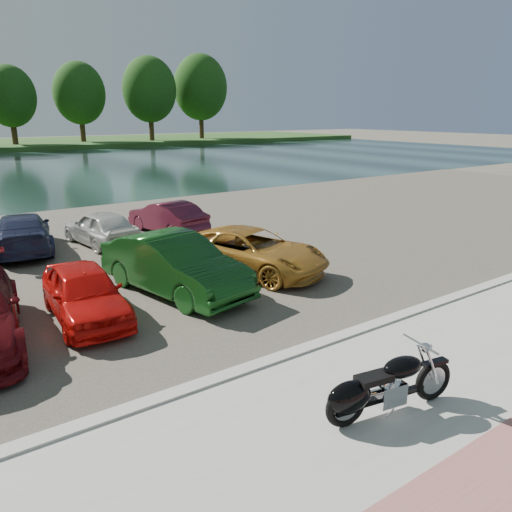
# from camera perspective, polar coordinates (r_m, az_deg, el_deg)

# --- Properties ---
(ground) EXTENTS (200.00, 200.00, 0.00)m
(ground) POSITION_cam_1_polar(r_m,az_deg,el_deg) (9.09, 17.09, -14.33)
(ground) COLOR #595447
(ground) RESTS_ON ground
(promenade) EXTENTS (60.00, 6.00, 0.10)m
(promenade) POSITION_cam_1_polar(r_m,az_deg,el_deg) (8.60, 22.55, -16.40)
(promenade) COLOR #A8A59E
(promenade) RESTS_ON ground
(kerb) EXTENTS (60.00, 0.30, 0.14)m
(kerb) POSITION_cam_1_polar(r_m,az_deg,el_deg) (10.22, 8.19, -9.75)
(kerb) COLOR #A8A59E
(kerb) RESTS_ON ground
(parking_lot) EXTENTS (60.00, 18.00, 0.04)m
(parking_lot) POSITION_cam_1_polar(r_m,az_deg,el_deg) (17.46, -12.43, 0.85)
(parking_lot) COLOR #464038
(parking_lot) RESTS_ON ground
(river) EXTENTS (120.00, 40.00, 0.00)m
(river) POSITION_cam_1_polar(r_m,az_deg,el_deg) (45.29, -27.23, 8.64)
(river) COLOR #172927
(river) RESTS_ON ground
(motorcycle) EXTENTS (2.32, 0.82, 1.05)m
(motorcycle) POSITION_cam_1_polar(r_m,az_deg,el_deg) (7.87, 13.98, -14.44)
(motorcycle) COLOR black
(motorcycle) RESTS_ON promenade
(car_4) EXTENTS (1.68, 3.68, 1.22)m
(car_4) POSITION_cam_1_polar(r_m,az_deg,el_deg) (11.70, -18.99, -4.00)
(car_4) COLOR red
(car_4) RESTS_ON parking_lot
(car_5) EXTENTS (2.45, 4.76, 1.49)m
(car_5) POSITION_cam_1_polar(r_m,az_deg,el_deg) (12.79, -9.28, -0.99)
(car_5) COLOR #114013
(car_5) RESTS_ON parking_lot
(car_6) EXTENTS (3.57, 5.01, 1.27)m
(car_6) POSITION_cam_1_polar(r_m,az_deg,el_deg) (14.26, -0.56, 0.55)
(car_6) COLOR #B67D2A
(car_6) RESTS_ON parking_lot
(car_11) EXTENTS (2.49, 4.62, 1.27)m
(car_11) POSITION_cam_1_polar(r_m,az_deg,el_deg) (18.24, -25.17, 2.45)
(car_11) COLOR #272C4D
(car_11) RESTS_ON parking_lot
(car_12) EXTENTS (1.93, 3.78, 1.23)m
(car_12) POSITION_cam_1_polar(r_m,az_deg,el_deg) (18.14, -17.31, 3.13)
(car_12) COLOR silver
(car_12) RESTS_ON parking_lot
(car_13) EXTENTS (1.87, 3.86, 1.22)m
(car_13) POSITION_cam_1_polar(r_m,az_deg,el_deg) (19.41, -10.09, 4.40)
(car_13) COLOR #4E1425
(car_13) RESTS_ON parking_lot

